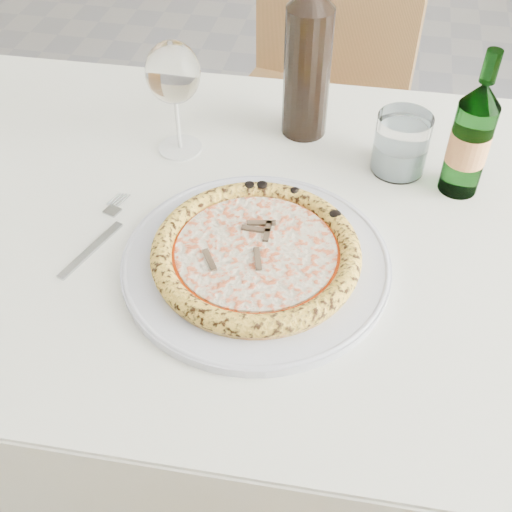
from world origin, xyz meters
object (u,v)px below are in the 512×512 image
object	(u,v)px
dining_table	(268,263)
wine_bottle	(308,60)
tumbler	(400,147)
plate	(256,262)
wine_glass	(173,75)
pizza	(256,253)
beer_bottle	(471,139)
chair_far	(320,77)

from	to	relation	value
dining_table	wine_bottle	size ratio (longest dim) A/B	4.46
dining_table	tumbler	xyz separation A→B (m)	(0.18, 0.16, 0.14)
dining_table	plate	size ratio (longest dim) A/B	3.79
wine_glass	tumbler	bearing A→B (deg)	2.77
plate	tumbler	bearing A→B (deg)	55.53
dining_table	pizza	distance (m)	0.16
plate	pizza	bearing A→B (deg)	147.99
pizza	beer_bottle	world-z (taller)	beer_bottle
chair_far	beer_bottle	bearing A→B (deg)	-67.32
wine_glass	wine_bottle	world-z (taller)	wine_bottle
wine_glass	tumbler	world-z (taller)	wine_glass
dining_table	plate	bearing A→B (deg)	-90.00
chair_far	plate	size ratio (longest dim) A/B	2.53
dining_table	chair_far	distance (m)	0.83
tumbler	beer_bottle	world-z (taller)	beer_bottle
pizza	wine_bottle	bearing A→B (deg)	87.35
pizza	wine_bottle	xyz separation A→B (m)	(0.02, 0.34, 0.11)
beer_bottle	chair_far	bearing A→B (deg)	112.68
wine_glass	wine_bottle	size ratio (longest dim) A/B	0.61
pizza	beer_bottle	bearing A→B (deg)	39.87
plate	beer_bottle	world-z (taller)	beer_bottle
wine_glass	plate	bearing A→B (deg)	-53.80
tumbler	pizza	bearing A→B (deg)	-124.47
dining_table	chair_far	bearing A→B (deg)	91.01
chair_far	wine_glass	xyz separation A→B (m)	(-0.16, -0.68, 0.36)
chair_far	plate	bearing A→B (deg)	-89.10
dining_table	chair_far	world-z (taller)	chair_far
wine_bottle	plate	bearing A→B (deg)	-92.65
wine_bottle	pizza	bearing A→B (deg)	-92.65
dining_table	plate	world-z (taller)	plate
dining_table	pizza	xyz separation A→B (m)	(-0.00, -0.10, 0.12)
plate	wine_bottle	world-z (taller)	wine_bottle
plate	tumbler	world-z (taller)	tumbler
dining_table	tumbler	world-z (taller)	tumbler
pizza	wine_glass	xyz separation A→B (m)	(-0.18, 0.24, 0.11)
tumbler	wine_bottle	size ratio (longest dim) A/B	0.31
plate	wine_glass	world-z (taller)	wine_glass
plate	pizza	size ratio (longest dim) A/B	1.29
tumbler	wine_bottle	xyz separation A→B (m)	(-0.16, 0.08, 0.09)
dining_table	wine_glass	distance (m)	0.33
wine_glass	beer_bottle	distance (m)	0.46
plate	pizza	world-z (taller)	pizza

